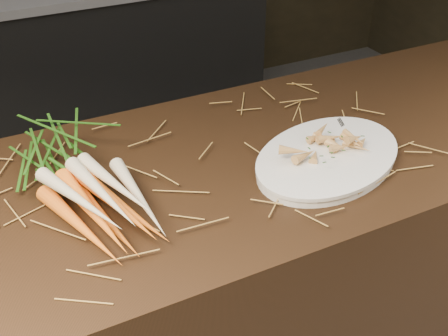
# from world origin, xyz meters

# --- Properties ---
(main_counter) EXTENTS (2.40, 0.70, 0.90)m
(main_counter) POSITION_xyz_m (0.00, 0.30, 0.45)
(main_counter) COLOR black
(main_counter) RESTS_ON ground
(back_counter) EXTENTS (1.82, 0.62, 0.84)m
(back_counter) POSITION_xyz_m (0.30, 2.18, 0.42)
(back_counter) COLOR black
(back_counter) RESTS_ON ground
(straw_bedding) EXTENTS (1.40, 0.60, 0.02)m
(straw_bedding) POSITION_xyz_m (0.00, 0.30, 0.91)
(straw_bedding) COLOR olive
(straw_bedding) RESTS_ON main_counter
(root_veg_bunch) EXTENTS (0.27, 0.55, 0.10)m
(root_veg_bunch) POSITION_xyz_m (-0.19, 0.35, 0.95)
(root_veg_bunch) COLOR orange
(root_veg_bunch) RESTS_ON main_counter
(serving_platter) EXTENTS (0.47, 0.39, 0.02)m
(serving_platter) POSITION_xyz_m (0.36, 0.19, 0.91)
(serving_platter) COLOR white
(serving_platter) RESTS_ON main_counter
(roasted_veg_heap) EXTENTS (0.24, 0.20, 0.04)m
(roasted_veg_heap) POSITION_xyz_m (0.36, 0.19, 0.94)
(roasted_veg_heap) COLOR #B77E3F
(roasted_veg_heap) RESTS_ON serving_platter
(serving_fork) EXTENTS (0.07, 0.15, 0.00)m
(serving_fork) POSITION_xyz_m (0.50, 0.22, 0.92)
(serving_fork) COLOR silver
(serving_fork) RESTS_ON serving_platter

